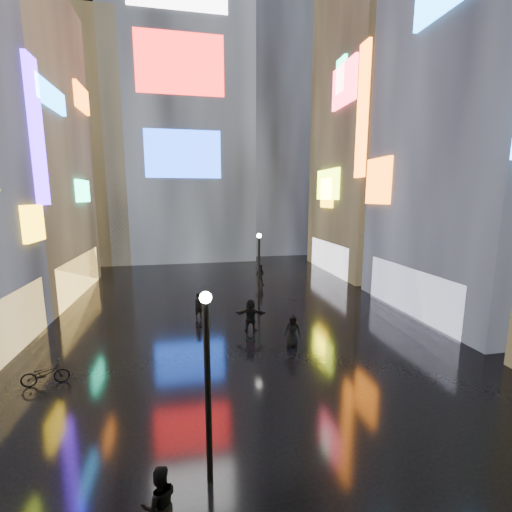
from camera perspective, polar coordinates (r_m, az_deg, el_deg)
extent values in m
plane|color=black|center=(23.28, -3.91, -8.88)|extent=(140.00, 140.00, 0.00)
cube|color=#FFB80C|center=(21.80, -33.13, 4.58)|extent=(0.25, 2.24, 1.94)
cube|color=#4514FF|center=(23.59, -32.75, 16.97)|extent=(0.25, 1.40, 8.00)
cube|color=#FFC659|center=(29.70, -27.35, -2.87)|extent=(0.20, 10.00, 3.00)
cube|color=#1CFFAD|center=(30.79, -26.92, 9.62)|extent=(0.25, 3.00, 1.71)
cube|color=#1A8AFF|center=(26.51, -31.13, 21.89)|extent=(0.25, 4.84, 1.37)
cube|color=#FF640C|center=(33.53, -27.06, 22.34)|extent=(0.25, 3.32, 1.94)
cube|color=black|center=(27.68, 35.55, 23.92)|extent=(10.00, 12.00, 30.00)
cube|color=white|center=(24.17, 24.30, -5.33)|extent=(0.20, 9.00, 3.00)
cube|color=#FF640C|center=(26.76, 19.74, 11.66)|extent=(0.25, 2.99, 3.26)
cube|color=#FF640C|center=(29.97, 17.35, 22.00)|extent=(0.25, 1.40, 10.00)
cube|color=black|center=(37.57, 20.05, 19.27)|extent=(10.00, 12.00, 28.00)
cube|color=white|center=(35.27, 12.04, -0.13)|extent=(0.20, 9.00, 3.00)
cube|color=#CBFF19|center=(34.99, 11.87, 11.58)|extent=(0.25, 4.92, 2.91)
cube|color=#FF3249|center=(33.78, 14.49, 25.96)|extent=(0.25, 4.36, 3.46)
cube|color=#FFB80C|center=(35.08, 11.74, 10.24)|extent=(0.25, 2.63, 2.87)
cube|color=#1CFFAD|center=(34.64, 14.02, 27.15)|extent=(0.25, 1.69, 2.90)
cube|color=black|center=(47.84, -12.38, 26.04)|extent=(16.00, 14.00, 42.00)
cube|color=#FF1414|center=(41.08, -12.55, 28.84)|extent=(9.00, 0.20, 6.00)
cube|color=#194CFF|center=(39.05, -12.04, 16.28)|extent=(8.00, 0.20, 5.00)
cube|color=black|center=(50.23, 2.64, 20.75)|extent=(12.00, 12.00, 34.00)
cube|color=black|center=(45.63, -26.52, 15.79)|extent=(10.00, 10.00, 26.00)
cylinder|color=black|center=(9.45, -8.00, -21.86)|extent=(0.16, 0.16, 5.00)
sphere|color=white|center=(8.40, -8.41, -6.87)|extent=(0.30, 0.30, 0.30)
cylinder|color=black|center=(21.92, 0.51, -3.24)|extent=(0.16, 0.16, 5.00)
sphere|color=white|center=(21.49, 0.52, 3.40)|extent=(0.30, 0.30, 0.30)
imported|color=black|center=(9.45, -15.73, -34.87)|extent=(0.93, 0.79, 1.69)
imported|color=black|center=(17.72, 6.10, -12.25)|extent=(0.86, 0.62, 1.62)
imported|color=black|center=(19.40, -0.92, -9.85)|extent=(1.79, 0.94, 1.84)
imported|color=black|center=(21.68, -9.50, -8.15)|extent=(0.70, 0.61, 1.63)
imported|color=black|center=(29.42, 0.66, -3.13)|extent=(1.06, 1.01, 1.73)
imported|color=black|center=(17.29, 6.18, -8.40)|extent=(1.38, 1.37, 0.89)
imported|color=black|center=(16.76, -31.70, -16.37)|extent=(1.82, 0.86, 0.92)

